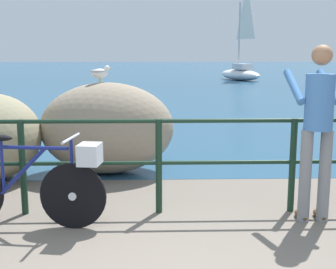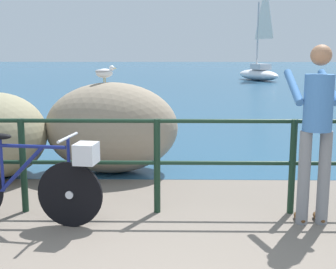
# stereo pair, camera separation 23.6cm
# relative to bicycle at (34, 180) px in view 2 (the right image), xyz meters

# --- Properties ---
(ground_plane) EXTENTS (120.00, 120.00, 0.10)m
(ground_plane) POSITION_rel_bicycle_xyz_m (1.21, 18.36, -0.51)
(ground_plane) COLOR #6B6056
(sea_surface) EXTENTS (120.00, 90.00, 0.01)m
(sea_surface) POSITION_rel_bicycle_xyz_m (1.21, 46.64, -0.46)
(sea_surface) COLOR navy
(sea_surface) RESTS_ON ground_plane
(promenade_railing) EXTENTS (8.69, 0.07, 1.02)m
(promenade_railing) POSITION_rel_bicycle_xyz_m (1.21, 0.37, 0.17)
(promenade_railing) COLOR black
(promenade_railing) RESTS_ON ground_plane
(bicycle) EXTENTS (1.69, 0.48, 0.92)m
(bicycle) POSITION_rel_bicycle_xyz_m (0.00, 0.00, 0.00)
(bicycle) COLOR black
(bicycle) RESTS_ON ground_plane
(person_at_railing) EXTENTS (0.46, 0.64, 1.78)m
(person_at_railing) POSITION_rel_bicycle_xyz_m (2.78, 0.09, 0.53)
(person_at_railing) COLOR slate
(person_at_railing) RESTS_ON ground_plane
(breakwater_boulder_main) EXTENTS (1.90, 1.26, 1.30)m
(breakwater_boulder_main) POSITION_rel_bicycle_xyz_m (0.49, 2.06, 0.18)
(breakwater_boulder_main) COLOR gray
(breakwater_boulder_main) RESTS_ON ground
(seagull) EXTENTS (0.31, 0.25, 0.23)m
(seagull) POSITION_rel_bicycle_xyz_m (0.40, 2.09, 0.97)
(seagull) COLOR gold
(seagull) RESTS_ON breakwater_boulder_main
(sailboat) EXTENTS (2.68, 4.58, 6.16)m
(sailboat) POSITION_rel_bicycle_xyz_m (6.70, 24.67, 0.24)
(sailboat) COLOR white
(sailboat) RESTS_ON sea_surface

